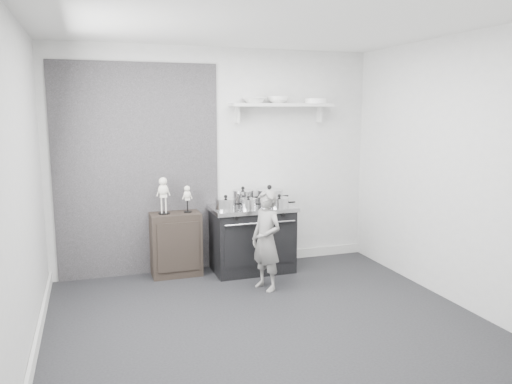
% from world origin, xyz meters
% --- Properties ---
extents(ground, '(4.00, 4.00, 0.00)m').
position_xyz_m(ground, '(0.00, 0.00, 0.00)').
color(ground, black).
rests_on(ground, ground).
extents(room_shell, '(4.02, 3.62, 2.71)m').
position_xyz_m(room_shell, '(-0.09, 0.15, 1.64)').
color(room_shell, '#BDBDBA').
rests_on(room_shell, ground).
extents(wall_shelf, '(1.30, 0.26, 0.24)m').
position_xyz_m(wall_shelf, '(0.80, 1.68, 2.01)').
color(wall_shelf, silver).
rests_on(wall_shelf, room_shell).
extents(stove, '(1.01, 0.63, 0.81)m').
position_xyz_m(stove, '(0.35, 1.48, 0.41)').
color(stove, black).
rests_on(stove, ground).
extents(side_cabinet, '(0.58, 0.34, 0.76)m').
position_xyz_m(side_cabinet, '(-0.56, 1.61, 0.38)').
color(side_cabinet, black).
rests_on(side_cabinet, ground).
extents(child, '(0.40, 0.48, 1.11)m').
position_xyz_m(child, '(0.30, 0.82, 0.55)').
color(child, slate).
rests_on(child, ground).
extents(pot_front_left, '(0.33, 0.24, 0.18)m').
position_xyz_m(pot_front_left, '(-0.00, 1.38, 0.88)').
color(pot_front_left, '#BDBEC0').
rests_on(pot_front_left, stove).
extents(pot_back_left, '(0.35, 0.26, 0.23)m').
position_xyz_m(pot_back_left, '(0.27, 1.60, 0.90)').
color(pot_back_left, '#BDBEC0').
rests_on(pot_back_left, stove).
extents(pot_back_right, '(0.42, 0.34, 0.23)m').
position_xyz_m(pot_back_right, '(0.62, 1.60, 0.90)').
color(pot_back_right, '#BDBEC0').
rests_on(pot_back_right, stove).
extents(pot_front_right, '(0.32, 0.24, 0.16)m').
position_xyz_m(pot_front_right, '(0.63, 1.30, 0.87)').
color(pot_front_right, '#BDBEC0').
rests_on(pot_front_right, stove).
extents(pot_front_center, '(0.28, 0.19, 0.16)m').
position_xyz_m(pot_front_center, '(0.25, 1.31, 0.87)').
color(pot_front_center, '#BDBEC0').
rests_on(pot_front_center, stove).
extents(skeleton_full, '(0.14, 0.09, 0.50)m').
position_xyz_m(skeleton_full, '(-0.69, 1.61, 1.01)').
color(skeleton_full, silver).
rests_on(skeleton_full, side_cabinet).
extents(skeleton_torso, '(0.10, 0.07, 0.37)m').
position_xyz_m(skeleton_torso, '(-0.41, 1.61, 0.94)').
color(skeleton_torso, silver).
rests_on(skeleton_torso, side_cabinet).
extents(bowl_large, '(0.29, 0.29, 0.07)m').
position_xyz_m(bowl_large, '(0.44, 1.67, 2.08)').
color(bowl_large, white).
rests_on(bowl_large, wall_shelf).
extents(bowl_small, '(0.26, 0.26, 0.08)m').
position_xyz_m(bowl_small, '(0.75, 1.67, 2.08)').
color(bowl_small, white).
rests_on(bowl_small, wall_shelf).
extents(plate_stack, '(0.28, 0.28, 0.06)m').
position_xyz_m(plate_stack, '(1.26, 1.67, 2.07)').
color(plate_stack, white).
rests_on(plate_stack, wall_shelf).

